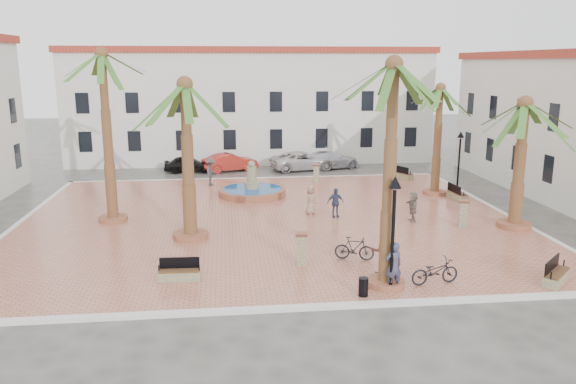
# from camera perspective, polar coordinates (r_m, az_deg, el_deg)

# --- Properties ---
(ground) EXTENTS (120.00, 120.00, 0.00)m
(ground) POSITION_cam_1_polar(r_m,az_deg,el_deg) (29.90, -1.91, -3.04)
(ground) COLOR #56544F
(ground) RESTS_ON ground
(plaza) EXTENTS (26.00, 22.00, 0.15)m
(plaza) POSITION_cam_1_polar(r_m,az_deg,el_deg) (29.88, -1.91, -2.90)
(plaza) COLOR #C67259
(plaza) RESTS_ON ground
(kerb_n) EXTENTS (26.30, 0.30, 0.16)m
(kerb_n) POSITION_cam_1_polar(r_m,az_deg,el_deg) (40.55, -3.14, 1.36)
(kerb_n) COLOR silver
(kerb_n) RESTS_ON ground
(kerb_s) EXTENTS (26.30, 0.30, 0.16)m
(kerb_s) POSITION_cam_1_polar(r_m,az_deg,el_deg) (19.59, 0.69, -11.71)
(kerb_s) COLOR silver
(kerb_s) RESTS_ON ground
(kerb_e) EXTENTS (0.30, 22.30, 0.16)m
(kerb_e) POSITION_cam_1_polar(r_m,az_deg,el_deg) (33.46, 20.89, -2.02)
(kerb_e) COLOR silver
(kerb_e) RESTS_ON ground
(kerb_w) EXTENTS (0.30, 22.30, 0.16)m
(kerb_w) POSITION_cam_1_polar(r_m,az_deg,el_deg) (31.69, -26.09, -3.32)
(kerb_w) COLOR silver
(kerb_w) RESTS_ON ground
(building_north) EXTENTS (30.40, 7.40, 9.50)m
(building_north) POSITION_cam_1_polar(r_m,az_deg,el_deg) (48.82, -3.83, 8.89)
(building_north) COLOR silver
(building_north) RESTS_ON ground
(fountain) EXTENTS (4.23, 4.23, 2.19)m
(fountain) POSITION_cam_1_polar(r_m,az_deg,el_deg) (35.20, -3.68, 0.16)
(fountain) COLOR #A65E41
(fountain) RESTS_ON plaza
(palm_nw) EXTENTS (4.85, 4.85, 8.87)m
(palm_nw) POSITION_cam_1_polar(r_m,az_deg,el_deg) (29.90, -18.32, 11.51)
(palm_nw) COLOR #A65E41
(palm_nw) RESTS_ON plaza
(palm_sw) EXTENTS (5.47, 5.47, 7.55)m
(palm_sw) POSITION_cam_1_polar(r_m,az_deg,el_deg) (25.95, -10.38, 8.78)
(palm_sw) COLOR #A65E41
(palm_sw) RESTS_ON plaza
(palm_s) EXTENTS (4.67, 4.67, 8.38)m
(palm_s) POSITION_cam_1_polar(r_m,az_deg,el_deg) (20.00, 10.63, 10.24)
(palm_s) COLOR #A65E41
(palm_s) RESTS_ON plaza
(palm_e) EXTENTS (5.52, 5.52, 6.59)m
(palm_e) POSITION_cam_1_polar(r_m,az_deg,el_deg) (29.68, 22.83, 6.68)
(palm_e) COLOR #A65E41
(palm_e) RESTS_ON plaza
(palm_ne) EXTENTS (4.73, 4.73, 6.94)m
(palm_ne) POSITION_cam_1_polar(r_m,az_deg,el_deg) (35.80, 15.17, 8.93)
(palm_ne) COLOR #A65E41
(palm_ne) RESTS_ON plaza
(bench_s) EXTENTS (1.63, 0.55, 0.85)m
(bench_s) POSITION_cam_1_polar(r_m,az_deg,el_deg) (22.05, -10.98, -8.18)
(bench_s) COLOR gray
(bench_s) RESTS_ON plaza
(bench_se) EXTENTS (1.65, 1.60, 0.93)m
(bench_se) POSITION_cam_1_polar(r_m,az_deg,el_deg) (23.67, 25.60, -7.71)
(bench_se) COLOR gray
(bench_se) RESTS_ON plaza
(bench_e) EXTENTS (0.65, 1.80, 0.93)m
(bench_e) POSITION_cam_1_polar(r_m,az_deg,el_deg) (35.54, 16.77, -0.31)
(bench_e) COLOR gray
(bench_e) RESTS_ON plaza
(bench_ne) EXTENTS (1.24, 1.77, 0.91)m
(bench_ne) POSITION_cam_1_polar(r_m,az_deg,el_deg) (41.01, 11.49, 1.72)
(bench_ne) COLOR gray
(bench_ne) RESTS_ON plaza
(lamppost_s) EXTENTS (0.46, 0.46, 4.26)m
(lamppost_s) POSITION_cam_1_polar(r_m,az_deg,el_deg) (20.24, 10.70, -2.22)
(lamppost_s) COLOR black
(lamppost_s) RESTS_ON plaza
(lamppost_e) EXTENTS (0.43, 0.43, 3.92)m
(lamppost_e) POSITION_cam_1_polar(r_m,az_deg,el_deg) (36.93, 17.04, 3.95)
(lamppost_e) COLOR black
(lamppost_e) RESTS_ON plaza
(bollard_se) EXTENTS (0.55, 0.55, 1.38)m
(bollard_se) POSITION_cam_1_polar(r_m,az_deg,el_deg) (23.04, 1.37, -5.75)
(bollard_se) COLOR gray
(bollard_se) RESTS_ON plaza
(bollard_n) EXTENTS (0.49, 0.49, 1.28)m
(bollard_n) POSITION_cam_1_polar(r_m,az_deg,el_deg) (38.75, 2.89, 1.92)
(bollard_n) COLOR gray
(bollard_n) RESTS_ON plaza
(bollard_e) EXTENTS (0.60, 0.60, 1.38)m
(bollard_e) POSITION_cam_1_polar(r_m,az_deg,el_deg) (29.61, 17.33, -2.07)
(bollard_e) COLOR gray
(bollard_e) RESTS_ON plaza
(litter_bin) EXTENTS (0.35, 0.35, 0.68)m
(litter_bin) POSITION_cam_1_polar(r_m,az_deg,el_deg) (20.40, 7.66, -9.53)
(litter_bin) COLOR black
(litter_bin) RESTS_ON plaza
(cyclist_a) EXTENTS (0.74, 0.57, 1.81)m
(cyclist_a) POSITION_cam_1_polar(r_m,az_deg,el_deg) (20.94, 10.67, -7.38)
(cyclist_a) COLOR #363B52
(cyclist_a) RESTS_ON plaza
(bicycle_a) EXTENTS (1.98, 0.94, 1.00)m
(bicycle_a) POSITION_cam_1_polar(r_m,az_deg,el_deg) (21.90, 14.69, -7.80)
(bicycle_a) COLOR black
(bicycle_a) RESTS_ON plaza
(cyclist_b) EXTENTS (0.93, 0.74, 1.88)m
(cyclist_b) POSITION_cam_1_polar(r_m,az_deg,el_deg) (22.36, 9.56, -5.91)
(cyclist_b) COLOR #5B2A24
(cyclist_b) RESTS_ON plaza
(bicycle_b) EXTENTS (1.73, 0.96, 1.00)m
(bicycle_b) POSITION_cam_1_polar(r_m,az_deg,el_deg) (23.85, 6.75, -5.71)
(bicycle_b) COLOR black
(bicycle_b) RESTS_ON plaza
(pedestrian_fountain_a) EXTENTS (0.91, 0.91, 1.59)m
(pedestrian_fountain_a) POSITION_cam_1_polar(r_m,az_deg,el_deg) (30.64, 2.30, -0.81)
(pedestrian_fountain_a) COLOR #97775F
(pedestrian_fountain_a) RESTS_ON plaza
(pedestrian_fountain_b) EXTENTS (0.98, 0.52, 1.59)m
(pedestrian_fountain_b) POSITION_cam_1_polar(r_m,az_deg,el_deg) (30.15, 4.83, -1.08)
(pedestrian_fountain_b) COLOR #353E5E
(pedestrian_fountain_b) RESTS_ON plaza
(pedestrian_north) EXTENTS (0.98, 1.34, 1.86)m
(pedestrian_north) POSITION_cam_1_polar(r_m,az_deg,el_deg) (38.19, -7.82, 2.06)
(pedestrian_north) COLOR #515156
(pedestrian_north) RESTS_ON plaza
(pedestrian_east) EXTENTS (0.68, 1.53, 1.59)m
(pedestrian_east) POSITION_cam_1_polar(r_m,az_deg,el_deg) (29.96, 12.57, -1.44)
(pedestrian_east) COLOR #79675C
(pedestrian_east) RESTS_ON plaza
(car_black) EXTENTS (3.73, 1.57, 1.26)m
(car_black) POSITION_cam_1_polar(r_m,az_deg,el_deg) (43.90, -10.08, 2.81)
(car_black) COLOR black
(car_black) RESTS_ON ground
(car_red) EXTENTS (4.48, 2.80, 1.40)m
(car_red) POSITION_cam_1_polar(r_m,az_deg,el_deg) (43.84, -5.90, 3.02)
(car_red) COLOR #A7271E
(car_red) RESTS_ON ground
(car_silver) EXTENTS (5.11, 3.17, 1.38)m
(car_silver) POSITION_cam_1_polar(r_m,az_deg,el_deg) (44.86, 4.29, 3.27)
(car_silver) COLOR silver
(car_silver) RESTS_ON ground
(car_white) EXTENTS (5.62, 3.48, 1.45)m
(car_white) POSITION_cam_1_polar(r_m,az_deg,el_deg) (44.19, 1.60, 3.20)
(car_white) COLOR beige
(car_white) RESTS_ON ground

